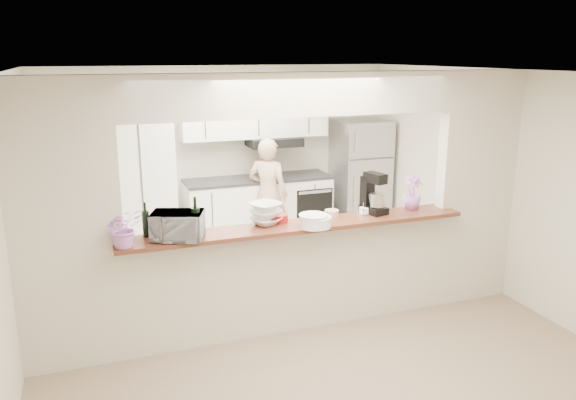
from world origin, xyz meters
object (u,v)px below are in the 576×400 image
person (268,195)px  toaster_oven (178,226)px  stand_mixer (373,195)px  refrigerator (360,176)px

person → toaster_oven: bearing=96.5°
person → stand_mixer: bearing=140.1°
toaster_oven → refrigerator: bearing=60.8°
refrigerator → stand_mixer: 2.88m
refrigerator → toaster_oven: (-3.20, -2.75, 0.36)m
refrigerator → stand_mixer: (-1.20, -2.59, 0.43)m
person → refrigerator: bearing=-127.2°
toaster_oven → stand_mixer: (2.00, 0.16, 0.06)m
toaster_oven → stand_mixer: stand_mixer is taller
refrigerator → stand_mixer: refrigerator is taller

